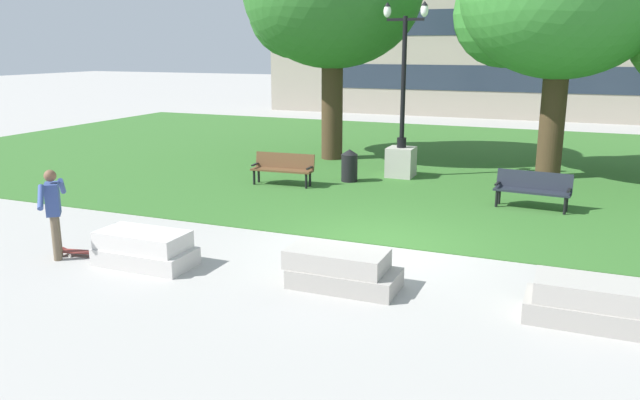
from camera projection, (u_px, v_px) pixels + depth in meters
The scene contains 12 objects.
ground_plane at pixel (377, 245), 12.59m from camera, with size 140.00×140.00×0.00m, color #A3A09B.
grass_lawn at pixel (464, 162), 21.56m from camera, with size 40.00×20.00×0.02m, color #336628.
concrete_block_center at pixel (144, 249), 11.40m from camera, with size 1.80×0.90×0.64m.
concrete_block_left at pixel (341, 269), 10.35m from camera, with size 1.86×0.90×0.64m.
concrete_block_right at pixel (592, 303), 9.00m from camera, with size 1.80×0.90×0.64m.
person_skateboarder at pixel (54, 209), 11.58m from camera, with size 0.75×1.30×1.71m.
skateboard at pixel (83, 252), 11.92m from camera, with size 1.04×0.42×0.14m.
park_bench_near_left at pixel (283, 167), 17.91m from camera, with size 1.83×0.65×0.90m.
park_bench_near_right at pixel (533, 188), 15.29m from camera, with size 1.84×0.68×0.90m.
lamp_post_left at pixel (401, 143), 18.90m from camera, with size 1.32×0.80×5.14m.
trash_bin at pixel (349, 165), 18.37m from camera, with size 0.49×0.49×0.96m.
building_facade_distant at pixel (507, 16), 33.45m from camera, with size 27.94×1.03×10.99m.
Camera 1 is at (3.51, -11.54, 3.91)m, focal length 35.00 mm.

